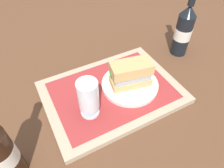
# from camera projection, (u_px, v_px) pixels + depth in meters

# --- Properties ---
(ground_plane) EXTENTS (3.00, 3.00, 0.00)m
(ground_plane) POSITION_uv_depth(u_px,v_px,m) (112.00, 94.00, 0.70)
(ground_plane) COLOR brown
(tray) EXTENTS (0.44, 0.32, 0.02)m
(tray) POSITION_uv_depth(u_px,v_px,m) (112.00, 92.00, 0.69)
(tray) COLOR tan
(tray) RESTS_ON ground_plane
(placemat) EXTENTS (0.38, 0.27, 0.00)m
(placemat) POSITION_uv_depth(u_px,v_px,m) (112.00, 90.00, 0.69)
(placemat) COLOR #9E2D2D
(placemat) RESTS_ON tray
(plate) EXTENTS (0.19, 0.19, 0.01)m
(plate) POSITION_uv_depth(u_px,v_px,m) (130.00, 84.00, 0.69)
(plate) COLOR silver
(plate) RESTS_ON placemat
(sandwich) EXTENTS (0.14, 0.09, 0.08)m
(sandwich) POSITION_uv_depth(u_px,v_px,m) (130.00, 74.00, 0.66)
(sandwich) COLOR tan
(sandwich) RESTS_ON plate
(beer_glass) EXTENTS (0.06, 0.06, 0.12)m
(beer_glass) POSITION_uv_depth(u_px,v_px,m) (88.00, 98.00, 0.57)
(beer_glass) COLOR silver
(beer_glass) RESTS_ON placemat
(beer_bottle) EXTENTS (0.07, 0.07, 0.27)m
(beer_bottle) POSITION_uv_depth(u_px,v_px,m) (0.00, 152.00, 0.44)
(beer_bottle) COLOR black
(beer_bottle) RESTS_ON ground_plane
(second_bottle) EXTENTS (0.07, 0.07, 0.27)m
(second_bottle) POSITION_uv_depth(u_px,v_px,m) (184.00, 30.00, 0.79)
(second_bottle) COLOR black
(second_bottle) RESTS_ON ground_plane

